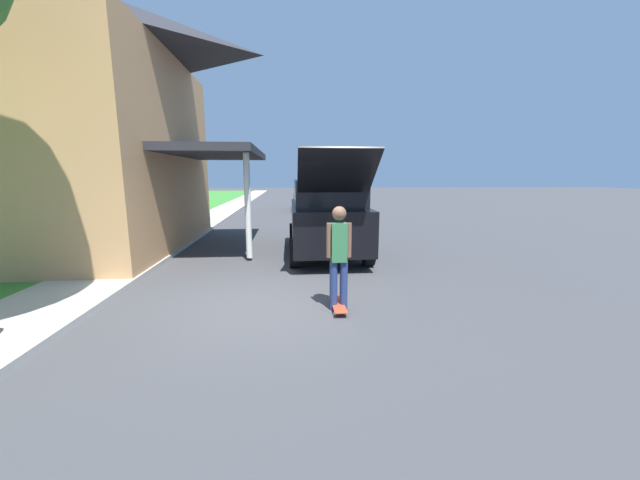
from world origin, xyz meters
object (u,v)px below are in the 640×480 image
(car_down_street, at_px, (307,199))
(skateboarder, at_px, (339,253))
(skateboard, at_px, (338,305))
(suv_parked, at_px, (326,214))

(car_down_street, height_order, skateboarder, skateboarder)
(car_down_street, distance_m, skateboarder, 17.41)
(skateboarder, xyz_separation_m, skateboard, (-0.01, -0.01, -0.89))
(skateboard, bearing_deg, suv_parked, 86.98)
(skateboarder, distance_m, skateboard, 0.89)
(car_down_street, bearing_deg, skateboard, -91.10)
(suv_parked, relative_size, skateboard, 6.44)
(suv_parked, xyz_separation_m, skateboard, (-0.23, -4.28, -1.06))
(skateboarder, bearing_deg, car_down_street, 88.92)
(suv_parked, relative_size, car_down_street, 1.15)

